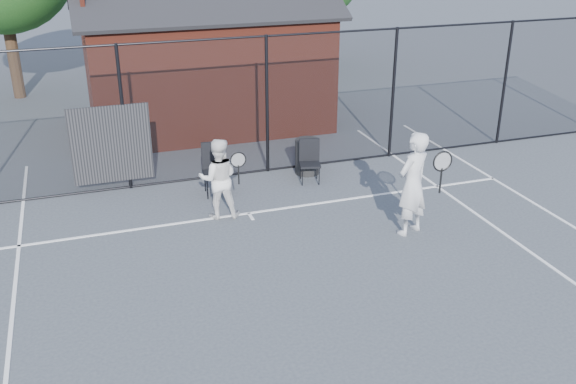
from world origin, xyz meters
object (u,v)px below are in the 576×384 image
object	(u,v)px
player_back	(219,178)
chair_right	(310,162)
waste_bin	(307,156)
clubhouse	(205,64)
chair_left	(216,171)
player_front	(413,184)

from	to	relation	value
player_back	chair_right	distance (m)	2.45
chair_right	waste_bin	bearing A→B (deg)	89.92
clubhouse	chair_right	distance (m)	5.17
chair_left	waste_bin	size ratio (longest dim) A/B	1.33
player_back	waste_bin	size ratio (longest dim) A/B	1.97
clubhouse	chair_left	xyz separation A→B (m)	(-0.87, -4.90, -1.09)
player_front	waste_bin	bearing A→B (deg)	102.64
chair_right	waste_bin	world-z (taller)	chair_right
player_front	waste_bin	world-z (taller)	player_front
clubhouse	chair_left	distance (m)	5.09
player_back	chair_left	world-z (taller)	player_back
player_back	waste_bin	world-z (taller)	player_back
player_back	chair_left	xyz separation A→B (m)	(0.17, 1.03, -0.25)
player_front	chair_left	bearing A→B (deg)	136.08
player_front	chair_right	distance (m)	2.96
player_back	chair_right	bearing A→B (deg)	25.20
clubhouse	chair_left	size ratio (longest dim) A/B	6.28
chair_left	chair_right	bearing A→B (deg)	5.15
chair_left	waste_bin	bearing A→B (deg)	18.21
chair_left	chair_right	distance (m)	2.03
player_back	chair_left	distance (m)	1.08
player_front	clubhouse	bearing A→B (deg)	104.74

